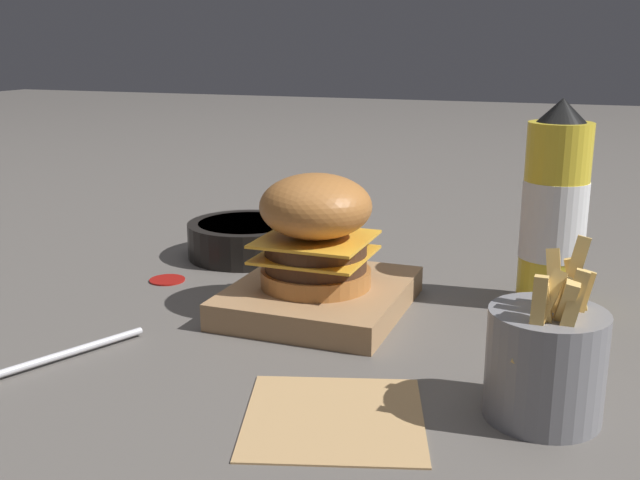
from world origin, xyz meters
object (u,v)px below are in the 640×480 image
object	(u,v)px
serving_board	(320,297)
burger	(316,230)
ketchup_bottle	(554,212)
side_bowl	(247,238)
fries_basket	(546,360)
spoon	(6,372)

from	to	relation	value
serving_board	burger	bearing A→B (deg)	-35.25
serving_board	ketchup_bottle	xyz separation A→B (m)	(-0.11, 0.23, 0.09)
ketchup_bottle	side_bowl	distance (m)	0.41
burger	fries_basket	world-z (taller)	burger
serving_board	burger	world-z (taller)	burger
burger	ketchup_bottle	size ratio (longest dim) A/B	0.54
burger	spoon	bearing A→B (deg)	-37.04
serving_board	spoon	distance (m)	0.33
burger	spoon	world-z (taller)	burger
side_bowl	spoon	distance (m)	0.42
ketchup_bottle	spoon	size ratio (longest dim) A/B	1.27
side_bowl	fries_basket	bearing A→B (deg)	51.64
burger	fries_basket	bearing A→B (deg)	57.26
serving_board	side_bowl	size ratio (longest dim) A/B	1.30
burger	ketchup_bottle	xyz separation A→B (m)	(-0.11, 0.24, 0.01)
fries_basket	spoon	size ratio (longest dim) A/B	0.83
serving_board	ketchup_bottle	size ratio (longest dim) A/B	0.91
ketchup_bottle	side_bowl	world-z (taller)	ketchup_bottle
ketchup_bottle	fries_basket	size ratio (longest dim) A/B	1.53
burger	fries_basket	distance (m)	0.30
ketchup_bottle	burger	bearing A→B (deg)	-64.72
burger	side_bowl	bearing A→B (deg)	-135.51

